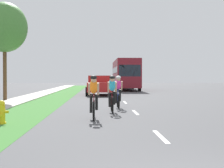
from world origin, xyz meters
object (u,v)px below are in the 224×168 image
at_px(cyclist_lead, 94,97).
at_px(cyclist_trailing, 112,94).
at_px(bus_maroon, 125,73).
at_px(fire_hydrant_yellow, 2,113).
at_px(street_tree_near, 5,28).
at_px(cyclist_distant, 118,91).
at_px(pickup_red, 100,85).

bearing_deg(cyclist_lead, cyclist_trailing, 71.42).
bearing_deg(bus_maroon, fire_hydrant_yellow, -102.64).
relative_size(cyclist_trailing, bus_maroon, 0.15).
bearing_deg(street_tree_near, cyclist_trailing, -47.75).
relative_size(cyclist_distant, pickup_red, 0.34).
bearing_deg(cyclist_distant, street_tree_near, 142.82).
height_order(cyclist_distant, bus_maroon, bus_maroon).
xyz_separation_m(fire_hydrant_yellow, pickup_red, (3.20, 16.61, 0.46)).
distance_m(bus_maroon, street_tree_near, 19.97).
bearing_deg(street_tree_near, cyclist_distant, -37.18).
bearing_deg(cyclist_trailing, pickup_red, 92.12).
relative_size(fire_hydrant_yellow, cyclist_trailing, 0.44).
bearing_deg(cyclist_distant, fire_hydrant_yellow, -127.88).
distance_m(fire_hydrant_yellow, pickup_red, 16.92).
bearing_deg(pickup_red, cyclist_distant, -85.61).
bearing_deg(pickup_red, street_tree_near, -135.02).
xyz_separation_m(fire_hydrant_yellow, street_tree_near, (-2.89, 10.52, 4.31)).
bearing_deg(cyclist_lead, fire_hydrant_yellow, -160.45).
bearing_deg(cyclist_lead, street_tree_near, 121.66).
distance_m(cyclist_trailing, pickup_red, 13.35).
xyz_separation_m(fire_hydrant_yellow, cyclist_trailing, (3.69, 3.27, 0.44)).
relative_size(cyclist_trailing, cyclist_distant, 1.00).
xyz_separation_m(bus_maroon, street_tree_near, (-9.19, -17.53, 2.71)).
xyz_separation_m(cyclist_lead, pickup_red, (0.25, 15.57, 0.02)).
bearing_deg(cyclist_lead, pickup_red, 89.07).
height_order(cyclist_trailing, pickup_red, pickup_red).
bearing_deg(street_tree_near, bus_maroon, 62.35).
bearing_deg(pickup_red, bus_maroon, 74.88).
relative_size(fire_hydrant_yellow, cyclist_distant, 0.44).
distance_m(cyclist_trailing, street_tree_near, 10.54).
bearing_deg(cyclist_trailing, cyclist_lead, -108.58).
relative_size(cyclist_trailing, pickup_red, 0.34).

